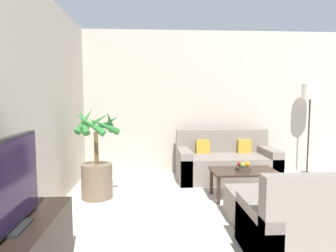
{
  "coord_description": "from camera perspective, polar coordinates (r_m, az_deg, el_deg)",
  "views": [
    {
      "loc": [
        -2.05,
        0.53,
        1.46
      ],
      "look_at": [
        -1.76,
        5.21,
        1.0
      ],
      "focal_mm": 32.0,
      "sensor_mm": 36.0,
      "label": 1
    }
  ],
  "objects": [
    {
      "name": "wall_back",
      "position": [
        6.08,
        16.15,
        4.34
      ],
      "size": [
        8.15,
        0.06,
        2.7
      ],
      "color": "#BCB2A3",
      "rests_on": "ground_plane"
    },
    {
      "name": "television",
      "position": [
        2.37,
        -27.74,
        -9.74
      ],
      "size": [
        0.18,
        0.83,
        0.65
      ],
      "color": "black",
      "rests_on": "tv_console"
    },
    {
      "name": "potted_palm",
      "position": [
        4.45,
        -13.4,
        -7.39
      ],
      "size": [
        0.66,
        0.72,
        1.34
      ],
      "color": "brown",
      "rests_on": "ground_plane"
    },
    {
      "name": "sofa_loveseat",
      "position": [
        5.43,
        10.94,
        -6.98
      ],
      "size": [
        1.7,
        0.86,
        0.86
      ],
      "color": "gray",
      "rests_on": "ground_plane"
    },
    {
      "name": "floor_lamp",
      "position": [
        6.16,
        25.47,
        4.93
      ],
      "size": [
        0.31,
        0.31,
        1.7
      ],
      "color": "#2D2823",
      "rests_on": "ground_plane"
    },
    {
      "name": "coffee_table",
      "position": [
        4.47,
        14.2,
        -8.85
      ],
      "size": [
        0.92,
        0.56,
        0.41
      ],
      "color": "#38281E",
      "rests_on": "ground_plane"
    },
    {
      "name": "fruit_bowl",
      "position": [
        4.44,
        14.13,
        -7.83
      ],
      "size": [
        0.22,
        0.22,
        0.06
      ],
      "color": "#42382D",
      "rests_on": "coffee_table"
    },
    {
      "name": "apple_red",
      "position": [
        4.44,
        13.5,
        -7.01
      ],
      "size": [
        0.06,
        0.06,
        0.06
      ],
      "color": "red",
      "rests_on": "fruit_bowl"
    },
    {
      "name": "apple_green",
      "position": [
        4.36,
        14.04,
        -7.18
      ],
      "size": [
        0.07,
        0.07,
        0.07
      ],
      "color": "olive",
      "rests_on": "fruit_bowl"
    },
    {
      "name": "orange_fruit",
      "position": [
        4.42,
        14.85,
        -6.99
      ],
      "size": [
        0.08,
        0.08,
        0.08
      ],
      "color": "orange",
      "rests_on": "fruit_bowl"
    },
    {
      "name": "armchair",
      "position": [
        3.05,
        22.75,
        -17.8
      ],
      "size": [
        0.8,
        0.79,
        0.85
      ],
      "color": "gray",
      "rests_on": "ground_plane"
    },
    {
      "name": "ottoman",
      "position": [
        3.81,
        15.88,
        -14.21
      ],
      "size": [
        0.59,
        0.52,
        0.37
      ],
      "color": "gray",
      "rests_on": "ground_plane"
    }
  ]
}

